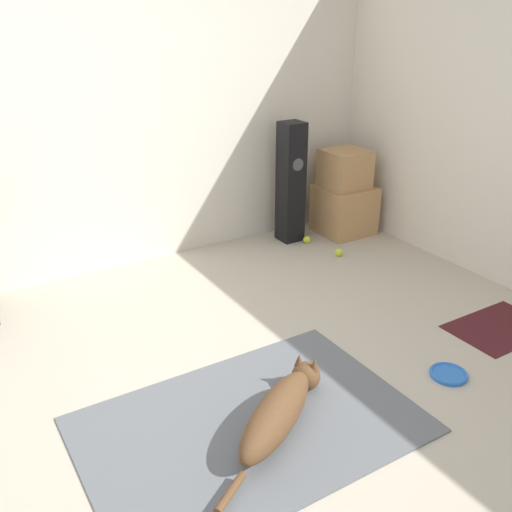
{
  "coord_description": "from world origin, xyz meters",
  "views": [
    {
      "loc": [
        -1.01,
        -2.08,
        1.93
      ],
      "look_at": [
        0.74,
        0.78,
        0.45
      ],
      "focal_mm": 40.0,
      "sensor_mm": 36.0,
      "label": 1
    }
  ],
  "objects_px": {
    "dog": "(280,410)",
    "tennis_ball_by_boxes": "(339,252)",
    "cardboard_box_upper": "(345,169)",
    "floor_speaker": "(291,183)",
    "frisbee": "(449,374)",
    "tennis_ball_near_speaker": "(307,240)",
    "cardboard_box_lower": "(344,210)"
  },
  "relations": [
    {
      "from": "dog",
      "to": "tennis_ball_by_boxes",
      "type": "height_order",
      "value": "dog"
    },
    {
      "from": "cardboard_box_upper",
      "to": "floor_speaker",
      "type": "bearing_deg",
      "value": 167.86
    },
    {
      "from": "dog",
      "to": "tennis_ball_by_boxes",
      "type": "bearing_deg",
      "value": 43.33
    },
    {
      "from": "dog",
      "to": "cardboard_box_upper",
      "type": "distance_m",
      "value": 2.8
    },
    {
      "from": "frisbee",
      "to": "cardboard_box_upper",
      "type": "height_order",
      "value": "cardboard_box_upper"
    },
    {
      "from": "tennis_ball_near_speaker",
      "to": "cardboard_box_upper",
      "type": "bearing_deg",
      "value": 6.57
    },
    {
      "from": "tennis_ball_by_boxes",
      "to": "dog",
      "type": "bearing_deg",
      "value": -136.67
    },
    {
      "from": "cardboard_box_lower",
      "to": "floor_speaker",
      "type": "height_order",
      "value": "floor_speaker"
    },
    {
      "from": "dog",
      "to": "floor_speaker",
      "type": "relative_size",
      "value": 0.87
    },
    {
      "from": "cardboard_box_lower",
      "to": "tennis_ball_near_speaker",
      "type": "relative_size",
      "value": 6.99
    },
    {
      "from": "cardboard_box_lower",
      "to": "cardboard_box_upper",
      "type": "height_order",
      "value": "cardboard_box_upper"
    },
    {
      "from": "cardboard_box_upper",
      "to": "tennis_ball_near_speaker",
      "type": "distance_m",
      "value": 0.71
    },
    {
      "from": "floor_speaker",
      "to": "tennis_ball_by_boxes",
      "type": "bearing_deg",
      "value": -75.47
    },
    {
      "from": "dog",
      "to": "frisbee",
      "type": "distance_m",
      "value": 1.08
    },
    {
      "from": "frisbee",
      "to": "tennis_ball_by_boxes",
      "type": "bearing_deg",
      "value": 71.83
    },
    {
      "from": "cardboard_box_lower",
      "to": "dog",
      "type": "bearing_deg",
      "value": -135.86
    },
    {
      "from": "frisbee",
      "to": "tennis_ball_near_speaker",
      "type": "bearing_deg",
      "value": 76.6
    },
    {
      "from": "tennis_ball_near_speaker",
      "to": "frisbee",
      "type": "bearing_deg",
      "value": -103.4
    },
    {
      "from": "frisbee",
      "to": "cardboard_box_lower",
      "type": "bearing_deg",
      "value": 65.83
    },
    {
      "from": "cardboard_box_upper",
      "to": "cardboard_box_lower",
      "type": "bearing_deg",
      "value": -6.26
    },
    {
      "from": "cardboard_box_upper",
      "to": "dog",
      "type": "bearing_deg",
      "value": -135.54
    },
    {
      "from": "dog",
      "to": "floor_speaker",
      "type": "xyz_separation_m",
      "value": [
        1.47,
        2.04,
        0.4
      ]
    },
    {
      "from": "floor_speaker",
      "to": "cardboard_box_upper",
      "type": "bearing_deg",
      "value": -12.14
    },
    {
      "from": "floor_speaker",
      "to": "frisbee",
      "type": "bearing_deg",
      "value": -100.49
    },
    {
      "from": "frisbee",
      "to": "cardboard_box_lower",
      "type": "xyz_separation_m",
      "value": [
        0.93,
        2.06,
        0.2
      ]
    },
    {
      "from": "dog",
      "to": "frisbee",
      "type": "height_order",
      "value": "dog"
    },
    {
      "from": "frisbee",
      "to": "tennis_ball_near_speaker",
      "type": "relative_size",
      "value": 3.23
    },
    {
      "from": "dog",
      "to": "tennis_ball_near_speaker",
      "type": "distance_m",
      "value": 2.44
    },
    {
      "from": "dog",
      "to": "tennis_ball_near_speaker",
      "type": "bearing_deg",
      "value": 50.66
    },
    {
      "from": "cardboard_box_lower",
      "to": "floor_speaker",
      "type": "xyz_separation_m",
      "value": [
        -0.52,
        0.11,
        0.31
      ]
    },
    {
      "from": "floor_speaker",
      "to": "tennis_ball_by_boxes",
      "type": "distance_m",
      "value": 0.73
    },
    {
      "from": "dog",
      "to": "frisbee",
      "type": "relative_size",
      "value": 4.26
    }
  ]
}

